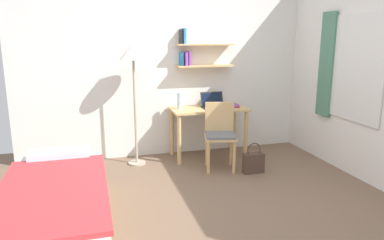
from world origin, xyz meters
The scene contains 10 objects.
ground_plane centered at (0.00, 0.00, 0.00)m, with size 5.28×5.28×0.00m, color brown.
wall_back centered at (0.01, 2.02, 1.30)m, with size 4.40×0.27×2.60m.
bed centered at (-1.51, 0.03, 0.24)m, with size 0.90×2.01×0.54m.
desk centered at (0.48, 1.70, 0.59)m, with size 1.08×0.55×0.73m.
desk_chair centered at (0.47, 1.20, 0.49)m, with size 0.49×0.48×0.88m.
standing_lamp centered at (-0.58, 1.65, 1.45)m, with size 0.37×0.37×1.66m.
laptop centered at (0.55, 1.75, 0.78)m, with size 0.34×0.23×0.22m.
water_bottle centered at (0.06, 1.76, 0.84)m, with size 0.07×0.07×0.23m, color silver.
book_stack centered at (0.85, 1.69, 0.75)m, with size 0.16×0.22×0.04m.
handbag centered at (0.83, 0.90, 0.14)m, with size 0.27×0.11×0.40m.
Camera 1 is at (-1.15, -3.13, 1.73)m, focal length 33.75 mm.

